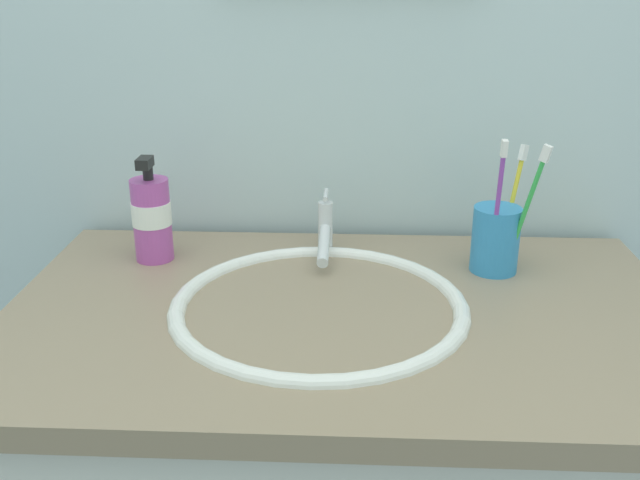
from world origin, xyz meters
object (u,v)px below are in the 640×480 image
at_px(faucet, 325,232).
at_px(toothbrush_cup, 495,239).
at_px(toothbrush_yellow, 513,197).
at_px(toothbrush_green, 528,203).
at_px(toothbrush_purple, 498,201).
at_px(soap_dispenser, 152,217).

bearing_deg(faucet, toothbrush_cup, -10.46).
distance_m(toothbrush_yellow, toothbrush_green, 0.06).
xyz_separation_m(faucet, toothbrush_purple, (0.25, -0.08, 0.08)).
bearing_deg(faucet, toothbrush_green, -14.63).
bearing_deg(toothbrush_cup, toothbrush_purple, -104.12).
relative_size(toothbrush_cup, soap_dispenser, 0.60).
height_order(toothbrush_purple, soap_dispenser, toothbrush_purple).
height_order(toothbrush_cup, toothbrush_purple, toothbrush_purple).
relative_size(faucet, toothbrush_cup, 1.48).
bearing_deg(soap_dispenser, toothbrush_cup, -2.27).
bearing_deg(toothbrush_purple, soap_dispenser, 174.08).
distance_m(faucet, toothbrush_cup, 0.27).
height_order(faucet, toothbrush_purple, toothbrush_purple).
height_order(faucet, toothbrush_green, toothbrush_green).
xyz_separation_m(toothbrush_green, toothbrush_purple, (-0.04, -0.00, 0.00)).
distance_m(toothbrush_cup, toothbrush_yellow, 0.07).
xyz_separation_m(faucet, soap_dispenser, (-0.27, -0.03, 0.03)).
height_order(toothbrush_cup, soap_dispenser, soap_dispenser).
relative_size(faucet, toothbrush_yellow, 0.82).
distance_m(toothbrush_yellow, toothbrush_purple, 0.07).
distance_m(toothbrush_yellow, soap_dispenser, 0.56).
distance_m(faucet, toothbrush_purple, 0.28).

